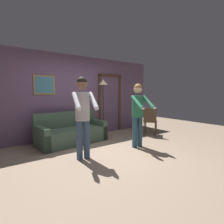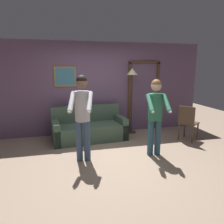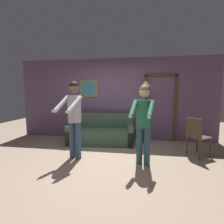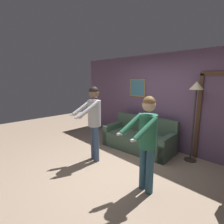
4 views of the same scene
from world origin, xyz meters
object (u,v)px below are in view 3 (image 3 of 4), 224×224
at_px(person_standing_left, 74,112).
at_px(dining_chair_distant, 197,135).
at_px(person_standing_right, 144,118).
at_px(torchiere_lamp, 146,92).
at_px(couch, 101,134).

distance_m(person_standing_left, dining_chair_distant, 2.89).
height_order(person_standing_left, dining_chair_distant, person_standing_left).
relative_size(person_standing_right, dining_chair_distant, 1.78).
distance_m(torchiere_lamp, person_standing_right, 1.81).
bearing_deg(couch, torchiere_lamp, 13.77).
bearing_deg(person_standing_right, person_standing_left, 176.86).
bearing_deg(person_standing_left, person_standing_right, -3.14).
xyz_separation_m(torchiere_lamp, person_standing_right, (-0.07, -1.73, -0.54)).
bearing_deg(dining_chair_distant, person_standing_left, -168.14).
relative_size(couch, person_standing_right, 1.19).
bearing_deg(torchiere_lamp, dining_chair_distant, -42.25).
bearing_deg(person_standing_left, couch, 76.93).
bearing_deg(torchiere_lamp, couch, -166.23).
bearing_deg(person_standing_right, couch, 131.09).
height_order(person_standing_right, dining_chair_distant, person_standing_right).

